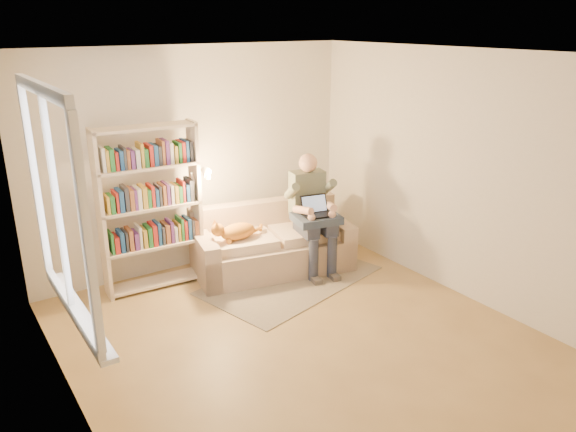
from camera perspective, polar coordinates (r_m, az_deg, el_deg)
floor at (r=5.39m, az=1.72°, el=-12.66°), size 4.50×4.50×0.00m
ceiling at (r=4.58m, az=2.06°, el=16.12°), size 4.00×4.50×0.02m
wall_left at (r=4.08m, az=-21.71°, el=-4.58°), size 0.02×4.50×2.60m
wall_right at (r=6.17m, az=17.19°, el=3.85°), size 0.02×4.50×2.60m
wall_back at (r=6.71m, az=-9.45°, el=5.68°), size 4.00×0.02×2.60m
wall_front at (r=3.42m, az=24.75°, el=-9.68°), size 4.00×0.02×2.60m
window at (r=4.24m, az=-21.76°, el=-2.56°), size 0.12×1.52×1.69m
sofa at (r=6.72m, az=-1.67°, el=-3.16°), size 1.97×1.19×0.78m
person at (r=6.58m, az=2.40°, el=0.89°), size 0.51×0.69×1.39m
cat at (r=6.37m, az=-5.10°, el=-1.49°), size 0.65×0.31×0.23m
blanket at (r=6.49m, az=2.83°, el=-0.24°), size 0.59×0.51×0.09m
laptop at (r=6.47m, az=2.80°, el=0.62°), size 0.37×0.34×0.27m
bookshelf at (r=6.22m, az=-13.84°, el=1.54°), size 1.21×0.40×1.84m
rug at (r=6.53m, az=0.26°, el=-6.52°), size 2.23×1.63×0.01m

